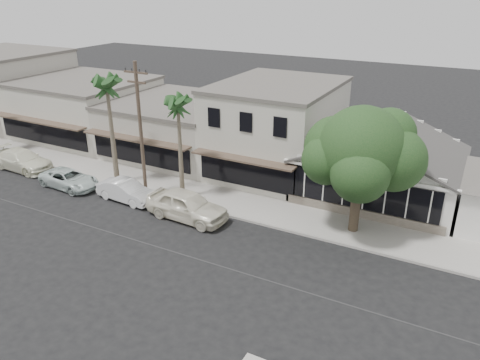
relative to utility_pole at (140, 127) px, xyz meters
The scene contains 15 objects.
ground 11.44m from the utility_pole, 30.02° to the right, with size 140.00×140.00×0.00m, color black.
sidewalk_north 5.06m from the utility_pole, 57.17° to the left, with size 90.00×3.50×0.15m, color #9E9991.
corner_shop 15.93m from the utility_pole, 27.45° to the left, with size 10.40×8.60×5.10m.
row_building_near 10.36m from the utility_pole, 54.14° to the left, with size 8.00×10.00×6.50m, color beige.
row_building_midnear 9.23m from the utility_pole, 109.87° to the left, with size 10.00×10.00×4.20m, color #AFA89D.
row_building_midfar 16.01m from the utility_pole, 148.42° to the left, with size 11.00×10.00×5.00m, color beige.
row_building_far 25.90m from the utility_pole, 161.28° to the left, with size 11.00×10.00×6.80m, color #AFA89D.
utility_pole is the anchor object (origin of this frame).
car_0 6.14m from the utility_pole, 19.71° to the right, with size 2.13×5.29×1.80m, color white.
car_1 4.34m from the utility_pole, 111.09° to the right, with size 1.47×4.23×1.39m, color white.
car_2 7.09m from the utility_pole, 164.11° to the right, with size 2.10×4.54×1.26m, color silver.
car_3 12.04m from the utility_pole, behind, with size 2.16×5.32×1.54m, color white.
shade_tree 14.01m from the utility_pole, ahead, with size 6.76×6.11×7.50m.
palm_east 3.12m from the utility_pole, 13.32° to the left, with size 2.56×2.56×7.44m.
palm_mid 3.84m from the utility_pole, 169.76° to the left, with size 3.02×3.02×8.28m.
Camera 1 is at (10.37, -17.50, 13.51)m, focal length 35.00 mm.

